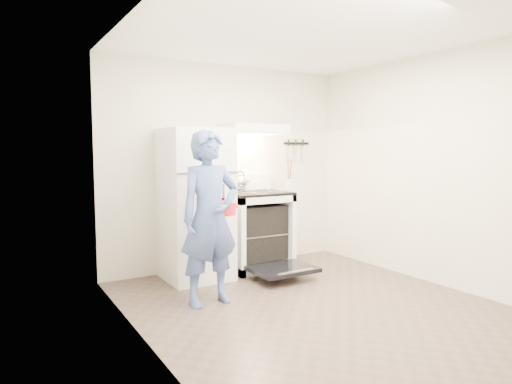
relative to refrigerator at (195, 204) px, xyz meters
The scene contains 15 objects.
floor 1.78m from the refrigerator, 68.20° to the right, with size 3.60×3.60×0.00m, color #4D3E36.
back_wall 0.79m from the refrigerator, 31.11° to the left, with size 3.20×0.02×2.50m, color beige.
refrigerator is the anchor object (origin of this frame).
stove_body 0.90m from the refrigerator, ahead, with size 0.76×0.65×0.92m, color white.
cooktop 0.81m from the refrigerator, ahead, with size 0.76×0.65×0.03m, color black.
backsplash 0.89m from the refrigerator, 20.94° to the left, with size 0.76×0.07×0.20m, color white.
oven_door 1.23m from the refrigerator, 35.13° to the right, with size 0.70×0.54×0.04m, color black.
oven_rack 0.91m from the refrigerator, ahead, with size 0.60×0.52×0.01m, color slate.
range_hood 1.19m from the refrigerator, ahead, with size 0.76×0.50×0.12m, color white.
knife_strip 1.81m from the refrigerator, 11.61° to the left, with size 0.40×0.02×0.03m, color black.
pizza_stone 0.84m from the refrigerator, ahead, with size 0.31×0.31×0.02m, color olive.
tea_kettle 0.79m from the refrigerator, 19.00° to the left, with size 0.20×0.17×0.25m, color #B4B4B9, non-canonical shape.
utensil_jar 1.17m from the refrigerator, 11.78° to the right, with size 0.09×0.09×0.13m, color silver.
person 0.90m from the refrigerator, 104.35° to the right, with size 0.60×0.39×1.65m, color #314E7C.
dutch_oven 0.65m from the refrigerator, 87.39° to the right, with size 0.32×0.25×0.22m, color red, non-canonical shape.
Camera 1 is at (-2.58, -3.30, 1.46)m, focal length 32.00 mm.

